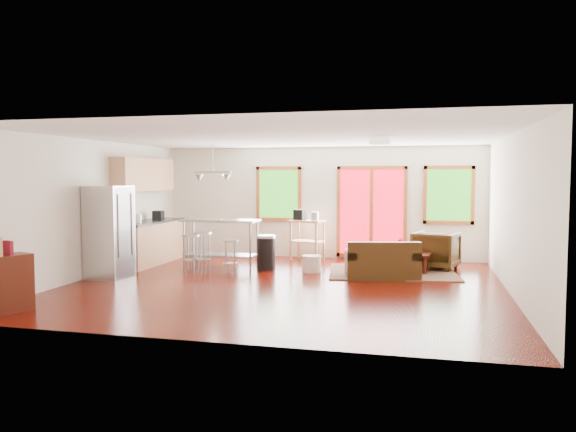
% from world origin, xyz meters
% --- Properties ---
extents(floor, '(7.50, 7.00, 0.02)m').
position_xyz_m(floor, '(0.00, 0.00, -0.01)').
color(floor, '#340501').
rests_on(floor, ground).
extents(ceiling, '(7.50, 7.00, 0.02)m').
position_xyz_m(ceiling, '(0.00, 0.00, 2.61)').
color(ceiling, white).
rests_on(ceiling, ground).
extents(back_wall, '(7.50, 0.02, 2.60)m').
position_xyz_m(back_wall, '(0.00, 3.51, 1.30)').
color(back_wall, silver).
rests_on(back_wall, ground).
extents(left_wall, '(0.02, 7.00, 2.60)m').
position_xyz_m(left_wall, '(-3.76, 0.00, 1.30)').
color(left_wall, silver).
rests_on(left_wall, ground).
extents(right_wall, '(0.02, 7.00, 2.60)m').
position_xyz_m(right_wall, '(3.76, 0.00, 1.30)').
color(right_wall, silver).
rests_on(right_wall, ground).
extents(front_wall, '(7.50, 0.02, 2.60)m').
position_xyz_m(front_wall, '(0.00, -3.51, 1.30)').
color(front_wall, silver).
rests_on(front_wall, ground).
extents(window_left, '(1.10, 0.05, 1.30)m').
position_xyz_m(window_left, '(-1.00, 3.46, 1.50)').
color(window_left, '#1E5412').
rests_on(window_left, back_wall).
extents(french_doors, '(1.60, 0.05, 2.10)m').
position_xyz_m(french_doors, '(1.20, 3.46, 1.10)').
color(french_doors, '#AE0B1A').
rests_on(french_doors, back_wall).
extents(window_right, '(1.10, 0.05, 1.30)m').
position_xyz_m(window_right, '(2.90, 3.46, 1.50)').
color(window_right, '#1E5412').
rests_on(window_right, back_wall).
extents(rug, '(2.69, 2.20, 0.02)m').
position_xyz_m(rug, '(1.77, 1.75, 0.01)').
color(rug, '#465536').
rests_on(rug, floor).
extents(loveseat, '(1.47, 1.02, 0.72)m').
position_xyz_m(loveseat, '(1.62, 1.09, 0.28)').
color(loveseat, black).
rests_on(loveseat, floor).
extents(coffee_table, '(1.05, 0.71, 0.39)m').
position_xyz_m(coffee_table, '(2.03, 1.90, 0.34)').
color(coffee_table, '#341109').
rests_on(coffee_table, floor).
extents(armchair, '(1.03, 0.99, 0.86)m').
position_xyz_m(armchair, '(2.63, 2.41, 0.43)').
color(armchair, black).
rests_on(armchair, floor).
extents(ottoman, '(0.70, 0.70, 0.37)m').
position_xyz_m(ottoman, '(1.21, 2.18, 0.19)').
color(ottoman, black).
rests_on(ottoman, floor).
extents(pouf, '(0.40, 0.40, 0.33)m').
position_xyz_m(pouf, '(0.20, 1.45, 0.17)').
color(pouf, silver).
rests_on(pouf, floor).
extents(vase, '(0.19, 0.19, 0.28)m').
position_xyz_m(vase, '(1.93, 1.93, 0.50)').
color(vase, silver).
rests_on(vase, coffee_table).
extents(book, '(0.21, 0.04, 0.28)m').
position_xyz_m(book, '(1.94, 1.88, 0.54)').
color(book, maroon).
rests_on(book, coffee_table).
extents(cabinets, '(0.64, 2.24, 2.30)m').
position_xyz_m(cabinets, '(-3.49, 1.70, 0.93)').
color(cabinets, tan).
rests_on(cabinets, floor).
extents(refrigerator, '(0.76, 0.73, 1.74)m').
position_xyz_m(refrigerator, '(-3.34, -0.10, 0.87)').
color(refrigerator, '#B7BABC').
rests_on(refrigerator, floor).
extents(island, '(1.60, 0.65, 1.01)m').
position_xyz_m(island, '(-1.76, 1.57, 0.70)').
color(island, '#B7BABC').
rests_on(island, floor).
extents(cup, '(0.14, 0.12, 0.12)m').
position_xyz_m(cup, '(-1.72, 1.40, 1.01)').
color(cup, white).
rests_on(cup, island).
extents(bar_stool_a, '(0.36, 0.36, 0.75)m').
position_xyz_m(bar_stool_a, '(-2.19, 0.98, 0.56)').
color(bar_stool_a, '#B7BABC').
rests_on(bar_stool_a, floor).
extents(bar_stool_b, '(0.42, 0.42, 0.80)m').
position_xyz_m(bar_stool_b, '(-1.96, 1.06, 0.59)').
color(bar_stool_b, '#B7BABC').
rests_on(bar_stool_b, floor).
extents(bar_stool_c, '(0.39, 0.39, 0.67)m').
position_xyz_m(bar_stool_c, '(-1.32, 0.92, 0.50)').
color(bar_stool_c, '#B7BABC').
rests_on(bar_stool_c, floor).
extents(trash_can, '(0.44, 0.44, 0.71)m').
position_xyz_m(trash_can, '(-0.75, 1.50, 0.36)').
color(trash_can, black).
rests_on(trash_can, floor).
extents(kitchen_cart, '(0.86, 0.67, 1.15)m').
position_xyz_m(kitchen_cart, '(-0.23, 3.02, 0.79)').
color(kitchen_cart, tan).
rests_on(kitchen_cart, floor).
extents(ceiling_flush, '(0.35, 0.35, 0.12)m').
position_xyz_m(ceiling_flush, '(1.60, 0.60, 2.53)').
color(ceiling_flush, white).
rests_on(ceiling_flush, ceiling).
extents(pendant_light, '(0.80, 0.18, 0.79)m').
position_xyz_m(pendant_light, '(-1.90, 1.50, 1.90)').
color(pendant_light, gray).
rests_on(pendant_light, ceiling).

